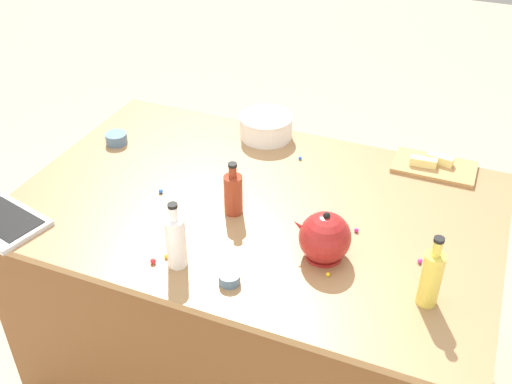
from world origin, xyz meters
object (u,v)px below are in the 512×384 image
bottle_soy (233,193)px  ramekin_small (116,138)px  bottle_vinegar (176,241)px  ramekin_medium (229,278)px  butter_stick_left (440,160)px  cutting_board (434,167)px  bottle_oil (431,277)px  kettle (325,238)px  mixing_bowl_large (266,126)px  butter_stick_right (423,162)px

bottle_soy → ramekin_small: 0.75m
bottle_vinegar → ramekin_medium: size_ratio=3.47×
bottle_vinegar → butter_stick_left: bottle_vinegar is taller
cutting_board → bottle_vinegar: bearing=53.0°
bottle_oil → bottle_soy: (0.75, -0.20, -0.02)m
cutting_board → ramekin_small: size_ratio=3.55×
bottle_soy → cutting_board: size_ratio=0.64×
cutting_board → butter_stick_left: (-0.01, -0.02, 0.03)m
bottle_oil → ramekin_small: 1.53m
bottle_vinegar → cutting_board: 1.18m
kettle → ramekin_small: size_ratio=2.24×
bottle_vinegar → kettle: 0.50m
mixing_bowl_large → kettle: bearing=125.0°
bottle_vinegar → ramekin_medium: 0.22m
bottle_soy → ramekin_small: bottle_soy is taller
bottle_vinegar → kettle: (-0.44, -0.23, -0.02)m
kettle → ramekin_small: (1.09, -0.39, -0.06)m
bottle_soy → cutting_board: 0.89m
cutting_board → mixing_bowl_large: bearing=1.2°
bottle_oil → bottle_vinegar: size_ratio=1.02×
kettle → butter_stick_left: bearing=-111.0°
bottle_vinegar → cutting_board: bearing=-127.0°
mixing_bowl_large → butter_stick_left: 0.77m
bottle_vinegar → ramekin_small: bearing=-43.7°
butter_stick_left → ramekin_medium: bearing=61.8°
butter_stick_left → ramekin_small: bearing=14.3°
cutting_board → butter_stick_left: butter_stick_left is taller
bottle_oil → kettle: (0.37, -0.09, -0.02)m
bottle_soy → ramekin_medium: bottle_soy is taller
bottle_vinegar → ramekin_small: (0.64, -0.62, -0.08)m
ramekin_small → ramekin_medium: bearing=143.2°
bottle_vinegar → bottle_oil: bearing=-170.1°
mixing_bowl_large → cutting_board: bearing=-178.8°
kettle → bottle_oil: bearing=166.4°
bottle_oil → ramekin_medium: bottle_oil is taller
butter_stick_right → mixing_bowl_large: bearing=-0.5°
kettle → cutting_board: (-0.27, -0.71, -0.07)m
cutting_board → butter_stick_right: bearing=25.8°
butter_stick_left → mixing_bowl_large: bearing=2.9°
butter_stick_left → cutting_board: bearing=57.1°
butter_stick_left → ramekin_medium: size_ratio=1.52×
mixing_bowl_large → ramekin_medium: (-0.24, 0.94, -0.04)m
bottle_vinegar → butter_stick_right: bottle_vinegar is taller
kettle → ramekin_medium: (0.24, 0.24, -0.06)m
mixing_bowl_large → bottle_vinegar: 0.93m
mixing_bowl_large → ramekin_small: 0.68m
cutting_board → ramekin_small: ramekin_small is taller
ramekin_medium → butter_stick_left: bearing=-118.2°
mixing_bowl_large → bottle_vinegar: size_ratio=0.98×
bottle_oil → kettle: 0.38m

